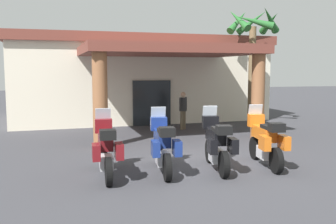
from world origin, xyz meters
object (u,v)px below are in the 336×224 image
(motorcycle_maroon, at_px, (106,149))
(pedestrian, at_px, (183,108))
(palm_tree_near_portico, at_px, (253,36))
(motel_building, at_px, (137,77))
(motorcycle_blue, at_px, (163,146))
(motorcycle_orange, at_px, (266,141))
(motorcycle_black, at_px, (217,143))

(motorcycle_maroon, bearing_deg, pedestrian, -29.82)
(motorcycle_maroon, relative_size, palm_tree_near_portico, 0.40)
(palm_tree_near_portico, bearing_deg, motel_building, 138.27)
(motorcycle_blue, height_order, motorcycle_orange, same)
(pedestrian, bearing_deg, palm_tree_near_portico, -120.78)
(motorcycle_maroon, height_order, motorcycle_black, same)
(motel_building, distance_m, motorcycle_maroon, 11.68)
(motorcycle_blue, xyz_separation_m, pedestrian, (2.53, 6.52, 0.25))
(motorcycle_black, bearing_deg, motel_building, 8.72)
(motorcycle_black, relative_size, pedestrian, 1.35)
(motorcycle_black, distance_m, palm_tree_near_portico, 9.15)
(motel_building, xyz_separation_m, motorcycle_black, (0.09, -11.31, -1.49))
(motorcycle_maroon, relative_size, pedestrian, 1.35)
(motel_building, distance_m, pedestrian, 5.01)
(motorcycle_blue, bearing_deg, motorcycle_orange, -85.28)
(pedestrian, xyz_separation_m, palm_tree_near_portico, (3.52, 0.51, 3.19))
(motel_building, distance_m, motorcycle_blue, 11.41)
(palm_tree_near_portico, bearing_deg, motorcycle_maroon, -136.72)
(motorcycle_orange, height_order, pedestrian, pedestrian)
(motel_building, xyz_separation_m, pedestrian, (1.19, -4.71, -1.24))
(motorcycle_maroon, height_order, motorcycle_orange, same)
(motorcycle_blue, distance_m, motorcycle_orange, 2.86)
(motel_building, bearing_deg, motorcycle_black, -92.11)
(motel_building, height_order, motorcycle_blue, motel_building)
(motel_building, height_order, motorcycle_maroon, motel_building)
(motorcycle_maroon, xyz_separation_m, motorcycle_orange, (4.29, -0.04, 0.00))
(motel_building, relative_size, motorcycle_orange, 6.02)
(motorcycle_black, bearing_deg, palm_tree_near_portico, -24.73)
(motorcycle_black, relative_size, motorcycle_orange, 1.00)
(motorcycle_orange, distance_m, pedestrian, 6.59)
(motorcycle_blue, bearing_deg, motorcycle_black, -87.43)
(motel_building, bearing_deg, motorcycle_blue, -99.37)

